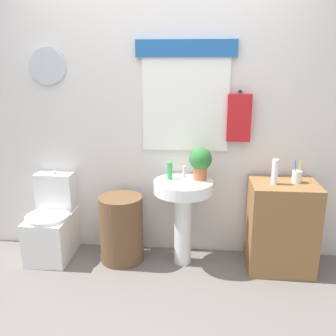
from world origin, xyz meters
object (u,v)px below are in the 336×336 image
wooden_cabinet (281,226)px  toothbrush_cup (297,176)px  potted_plant (200,161)px  lotion_bottle (275,172)px  soap_bottle (170,171)px  laundry_hamper (121,229)px  pedestal_sink (183,202)px  toilet (53,225)px

wooden_cabinet → toothbrush_cup: (0.10, 0.02, 0.44)m
potted_plant → lotion_bottle: 0.61m
soap_bottle → lotion_bottle: bearing=-6.0°
soap_bottle → lotion_bottle: lotion_bottle is taller
soap_bottle → potted_plant: potted_plant is taller
laundry_hamper → wooden_cabinet: bearing=0.0°
lotion_bottle → toothbrush_cup: (0.19, 0.06, -0.05)m
laundry_hamper → pedestal_sink: size_ratio=0.79×
toothbrush_cup → wooden_cabinet: bearing=-168.1°
laundry_hamper → lotion_bottle: lotion_bottle is taller
soap_bottle → potted_plant: size_ratio=0.54×
toilet → pedestal_sink: (1.19, -0.03, 0.28)m
toilet → toothbrush_cup: size_ratio=4.15×
soap_bottle → toothbrush_cup: toothbrush_cup is taller
pedestal_sink → lotion_bottle: bearing=-3.1°
lotion_bottle → pedestal_sink: bearing=176.9°
toilet → pedestal_sink: bearing=-1.7°
laundry_hamper → pedestal_sink: pedestal_sink is taller
pedestal_sink → wooden_cabinet: wooden_cabinet is taller
laundry_hamper → wooden_cabinet: size_ratio=0.78×
laundry_hamper → potted_plant: 0.93m
laundry_hamper → soap_bottle: soap_bottle is taller
toilet → wooden_cabinet: size_ratio=1.00×
laundry_hamper → toothbrush_cup: 1.57m
toilet → potted_plant: (1.33, 0.03, 0.63)m
laundry_hamper → potted_plant: potted_plant is taller
pedestal_sink → potted_plant: size_ratio=2.74×
wooden_cabinet → laundry_hamper: bearing=180.0°
wooden_cabinet → potted_plant: size_ratio=2.78×
lotion_bottle → toothbrush_cup: 0.21m
soap_bottle → potted_plant: bearing=2.2°
toilet → laundry_hamper: size_ratio=1.28×
toilet → wooden_cabinet: bearing=-1.0°
toilet → wooden_cabinet: (2.03, -0.03, 0.09)m
soap_bottle → laundry_hamper: bearing=-173.3°
pedestal_sink → soap_bottle: (-0.12, 0.05, 0.27)m
laundry_hamper → toothbrush_cup: bearing=0.8°
toilet → wooden_cabinet: 2.03m
pedestal_sink → lotion_bottle: (0.74, -0.04, 0.31)m
laundry_hamper → pedestal_sink: 0.61m
toilet → toothbrush_cup: bearing=-0.4°
laundry_hamper → pedestal_sink: bearing=0.0°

